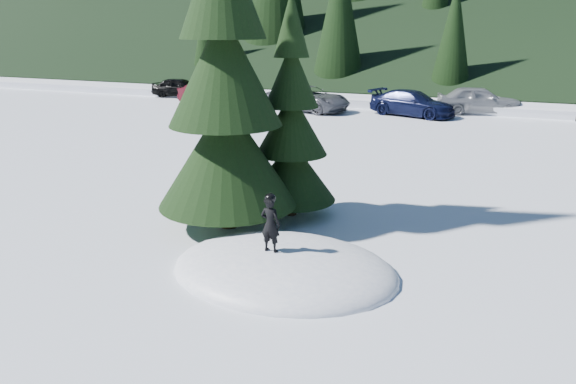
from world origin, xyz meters
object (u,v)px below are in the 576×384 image
at_px(spruce_tall, 225,84).
at_px(child_skier, 270,224).
at_px(car_0, 180,88).
at_px(car_3, 412,103).
at_px(spruce_short, 291,132).
at_px(car_4, 479,100).
at_px(car_1, 212,94).
at_px(car_2, 308,98).

distance_m(spruce_tall, child_skier, 3.67).
xyz_separation_m(spruce_tall, car_0, (-14.97, 20.51, -2.68)).
relative_size(spruce_tall, car_3, 1.89).
bearing_deg(spruce_short, spruce_tall, -125.54).
distance_m(spruce_short, car_4, 19.51).
relative_size(spruce_short, car_1, 1.31).
bearing_deg(car_1, spruce_tall, -141.70).
bearing_deg(child_skier, car_4, -92.03).
distance_m(child_skier, car_1, 23.86).
xyz_separation_m(spruce_short, car_0, (-15.97, 19.11, -1.46)).
relative_size(car_1, car_2, 0.84).
bearing_deg(car_4, car_1, 85.19).
relative_size(spruce_short, car_0, 1.43).
bearing_deg(spruce_short, car_4, 81.96).
relative_size(child_skier, car_1, 0.26).
bearing_deg(spruce_short, car_3, 91.34).
bearing_deg(child_skier, spruce_tall, -42.65).
bearing_deg(spruce_tall, car_1, 121.64).
distance_m(spruce_tall, car_3, 18.80).
xyz_separation_m(spruce_tall, car_1, (-11.05, 17.94, -2.64)).
relative_size(spruce_tall, spruce_short, 1.60).
xyz_separation_m(car_1, car_3, (11.65, 0.66, -0.02)).
bearing_deg(spruce_tall, child_skier, -44.91).
bearing_deg(car_0, spruce_tall, -148.87).
bearing_deg(car_4, spruce_short, 156.68).
xyz_separation_m(spruce_tall, child_skier, (2.02, -2.01, -2.31)).
height_order(car_0, car_2, car_2).
bearing_deg(car_2, child_skier, -144.33).
distance_m(spruce_tall, car_2, 19.03).
xyz_separation_m(child_skier, car_4, (1.70, 22.68, -0.27)).
height_order(spruce_short, car_4, spruce_short).
distance_m(car_1, car_3, 11.67).
height_order(spruce_short, car_3, spruce_short).
relative_size(car_3, car_4, 1.04).
distance_m(child_skier, car_3, 20.67).
height_order(child_skier, car_2, child_skier).
height_order(child_skier, car_3, child_skier).
distance_m(spruce_short, car_0, 24.95).
height_order(car_2, car_4, car_4).
bearing_deg(child_skier, car_1, -54.50).
bearing_deg(car_1, spruce_short, -137.26).
bearing_deg(car_4, car_2, 90.68).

